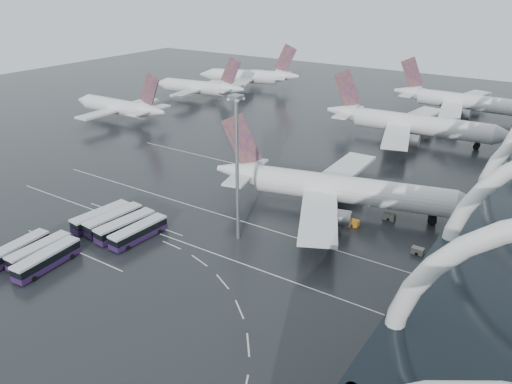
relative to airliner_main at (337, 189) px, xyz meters
The scene contains 23 objects.
ground 30.75m from the airliner_main, 110.56° to the right, with size 420.00×420.00×0.00m, color black.
lane_marking_near 32.61m from the airliner_main, 109.31° to the right, with size 120.00×0.25×0.01m, color silver.
lane_marking_mid 20.20m from the airliner_main, 123.01° to the right, with size 120.00×0.25×0.01m, color silver.
lane_marking_far 16.55m from the airliner_main, 132.56° to the left, with size 120.00×0.25×0.01m, color silver.
bus_bay_line_south 56.55m from the airliner_main, 127.97° to the right, with size 28.00×0.25×0.01m, color silver.
bus_bay_line_north 45.09m from the airliner_main, 140.66° to the right, with size 28.00×0.25×0.01m, color silver.
airliner_main is the anchor object (origin of this frame).
airliner_gate_b 60.78m from the airliner_main, 92.76° to the left, with size 59.12×53.06×20.53m.
airliner_gate_c 102.09m from the airliner_main, 88.00° to the left, with size 55.62×51.48×19.87m.
jet_remote_west 100.14m from the airliner_main, 165.47° to the left, with size 43.35×34.86×18.97m.
jet_remote_mid 117.27m from the airliner_main, 144.60° to the left, with size 43.29×34.97×18.83m.
jet_remote_far 133.27m from the airliner_main, 132.67° to the left, with size 46.19×37.61×20.62m.
bus_row_near_a 51.32m from the airliner_main, 138.18° to the right, with size 4.11×13.30×3.22m.
bus_row_near_b 48.58m from the airliner_main, 136.14° to the right, with size 3.87×13.30×3.23m.
bus_row_near_c 46.13m from the airliner_main, 131.90° to the right, with size 4.23×13.49×3.27m.
bus_row_near_d 43.72m from the airliner_main, 127.74° to the right, with size 3.55×13.03×3.18m.
bus_row_far_a 65.79m from the airliner_main, 127.81° to the right, with size 3.91×12.74×3.09m.
bus_row_far_b 61.97m from the airliner_main, 126.25° to the right, with size 3.22×12.39×3.03m.
bus_row_far_c 60.69m from the airliner_main, 122.71° to the right, with size 4.14×13.35×3.23m.
floodlight_mast 28.51m from the airliner_main, 114.89° to the right, with size 2.22×2.22×28.96m.
gse_cart_belly_a 9.19m from the airliner_main, 39.04° to the right, with size 2.48×1.46×1.35m, color #B67218.
gse_cart_belly_b 12.60m from the airliner_main, ahead, with size 2.42×1.43×1.32m, color slate.
gse_cart_belly_d 23.43m from the airliner_main, 23.07° to the right, with size 2.29×1.36×1.25m, color slate.
Camera 1 is at (51.90, -65.82, 48.51)m, focal length 35.00 mm.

